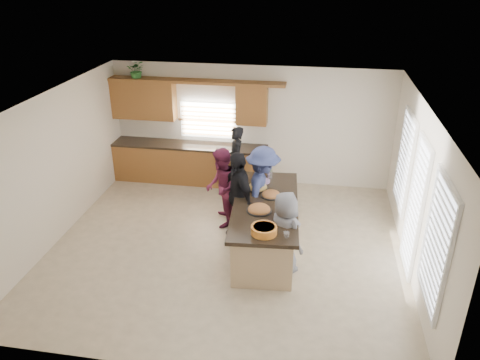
% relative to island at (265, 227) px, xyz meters
% --- Properties ---
extents(floor, '(6.50, 6.50, 0.00)m').
position_rel_island_xyz_m(floor, '(-0.71, -0.07, -0.45)').
color(floor, beige).
rests_on(floor, ground).
extents(room_shell, '(6.52, 6.02, 2.81)m').
position_rel_island_xyz_m(room_shell, '(-0.71, -0.07, 1.45)').
color(room_shell, silver).
rests_on(room_shell, ground).
extents(back_cabinetry, '(4.08, 0.66, 2.46)m').
position_rel_island_xyz_m(back_cabinetry, '(-2.17, 2.66, 0.46)').
color(back_cabinetry, brown).
rests_on(back_cabinetry, ground).
extents(right_wall_glazing, '(0.06, 4.00, 2.25)m').
position_rel_island_xyz_m(right_wall_glazing, '(2.51, -0.21, 0.89)').
color(right_wall_glazing, white).
rests_on(right_wall_glazing, ground).
extents(island, '(1.34, 2.78, 0.95)m').
position_rel_island_xyz_m(island, '(0.00, 0.00, 0.00)').
color(island, tan).
rests_on(island, ground).
extents(platter_front, '(0.44, 0.44, 0.18)m').
position_rel_island_xyz_m(platter_front, '(-0.08, -0.31, 0.53)').
color(platter_front, black).
rests_on(platter_front, island).
extents(platter_mid, '(0.38, 0.38, 0.15)m').
position_rel_island_xyz_m(platter_mid, '(0.07, 0.29, 0.52)').
color(platter_mid, black).
rests_on(platter_mid, island).
extents(platter_back, '(0.41, 0.41, 0.17)m').
position_rel_island_xyz_m(platter_back, '(-0.22, 0.55, 0.52)').
color(platter_back, black).
rests_on(platter_back, island).
extents(salad_bowl, '(0.42, 0.42, 0.13)m').
position_rel_island_xyz_m(salad_bowl, '(0.09, -1.03, 0.57)').
color(salad_bowl, orange).
rests_on(salad_bowl, island).
extents(clear_cup, '(0.09, 0.09, 0.09)m').
position_rel_island_xyz_m(clear_cup, '(0.45, -1.07, 0.54)').
color(clear_cup, white).
rests_on(clear_cup, island).
extents(plate_stack, '(0.23, 0.23, 0.04)m').
position_rel_island_xyz_m(plate_stack, '(-0.13, 0.86, 0.52)').
color(plate_stack, '#C499DF').
rests_on(plate_stack, island).
extents(flower_vase, '(0.14, 0.14, 0.43)m').
position_rel_island_xyz_m(flower_vase, '(-0.05, 1.07, 0.73)').
color(flower_vase, silver).
rests_on(flower_vase, island).
extents(potted_plant, '(0.49, 0.45, 0.45)m').
position_rel_island_xyz_m(potted_plant, '(-3.31, 2.75, 2.17)').
color(potted_plant, '#338035').
rests_on(potted_plant, back_cabinetry).
extents(woman_left_back, '(0.53, 0.67, 1.59)m').
position_rel_island_xyz_m(woman_left_back, '(-0.93, 2.17, 0.34)').
color(woman_left_back, black).
rests_on(woman_left_back, ground).
extents(woman_left_mid, '(0.76, 0.90, 1.63)m').
position_rel_island_xyz_m(woman_left_mid, '(-0.97, 0.75, 0.36)').
color(woman_left_mid, maroon).
rests_on(woman_left_mid, ground).
extents(woman_left_front, '(0.93, 1.11, 1.77)m').
position_rel_island_xyz_m(woman_left_front, '(-0.56, 0.31, 0.43)').
color(woman_left_front, black).
rests_on(woman_left_front, ground).
extents(woman_right_back, '(0.67, 1.16, 1.79)m').
position_rel_island_xyz_m(woman_right_back, '(-0.12, 0.58, 0.44)').
color(woman_right_back, navy).
rests_on(woman_right_back, ground).
extents(woman_right_front, '(0.85, 0.85, 1.49)m').
position_rel_island_xyz_m(woman_right_front, '(0.40, -0.63, 0.29)').
color(woman_right_front, slate).
rests_on(woman_right_front, ground).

